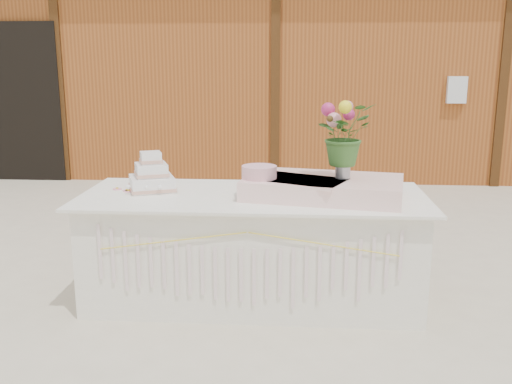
{
  "coord_description": "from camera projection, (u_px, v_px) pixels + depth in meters",
  "views": [
    {
      "loc": [
        0.3,
        -3.84,
        1.68
      ],
      "look_at": [
        0.0,
        0.3,
        0.72
      ],
      "focal_mm": 40.0,
      "sensor_mm": 36.0,
      "label": 1
    }
  ],
  "objects": [
    {
      "name": "bouquet",
      "position": [
        344.0,
        127.0,
        3.78
      ],
      "size": [
        0.49,
        0.49,
        0.41
      ],
      "primitive_type": "imported",
      "rotation": [
        0.0,
        0.0,
        0.76
      ],
      "color": "#356227",
      "rests_on": "flower_vase"
    },
    {
      "name": "cake_table",
      "position": [
        253.0,
        247.0,
        4.04
      ],
      "size": [
        2.4,
        1.0,
        0.77
      ],
      "color": "white",
      "rests_on": "ground"
    },
    {
      "name": "pink_cake_stand",
      "position": [
        259.0,
        180.0,
        3.86
      ],
      "size": [
        0.3,
        0.3,
        0.22
      ],
      "color": "white",
      "rests_on": "cake_table"
    },
    {
      "name": "satin_runner",
      "position": [
        323.0,
        187.0,
        3.88
      ],
      "size": [
        1.14,
        0.79,
        0.13
      ],
      "primitive_type": "cube",
      "rotation": [
        0.0,
        0.0,
        -0.18
      ],
      "color": "#FFD1CD",
      "rests_on": "cake_table"
    },
    {
      "name": "barn",
      "position": [
        279.0,
        61.0,
        9.58
      ],
      "size": [
        12.6,
        4.6,
        3.3
      ],
      "color": "#95501F",
      "rests_on": "ground"
    },
    {
      "name": "flower_vase",
      "position": [
        343.0,
        168.0,
        3.84
      ],
      "size": [
        0.1,
        0.1,
        0.14
      ],
      "primitive_type": "cylinder",
      "color": "#A4A4A8",
      "rests_on": "satin_runner"
    },
    {
      "name": "loose_flowers",
      "position": [
        121.0,
        190.0,
        4.06
      ],
      "size": [
        0.19,
        0.33,
        0.02
      ],
      "primitive_type": null,
      "rotation": [
        0.0,
        0.0,
        -0.23
      ],
      "color": "pink",
      "rests_on": "cake_table"
    },
    {
      "name": "ground",
      "position": [
        253.0,
        298.0,
        4.13
      ],
      "size": [
        80.0,
        80.0,
        0.0
      ],
      "primitive_type": "plane",
      "color": "beige",
      "rests_on": "ground"
    },
    {
      "name": "wedding_cake",
      "position": [
        152.0,
        177.0,
        4.07
      ],
      "size": [
        0.4,
        0.4,
        0.28
      ],
      "rotation": [
        0.0,
        0.0,
        0.37
      ],
      "color": "white",
      "rests_on": "cake_table"
    }
  ]
}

